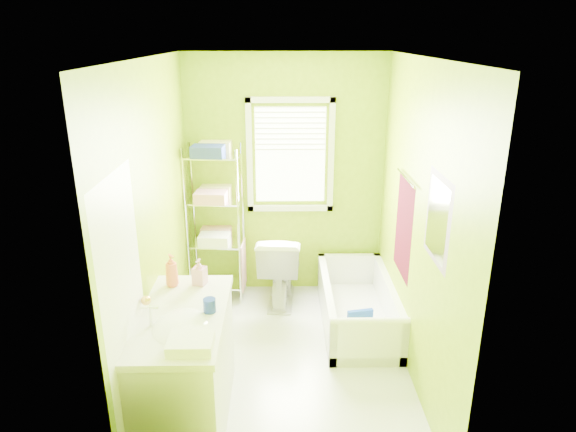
{
  "coord_description": "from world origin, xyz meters",
  "views": [
    {
      "loc": [
        -0.05,
        -3.87,
        2.77
      ],
      "look_at": [
        0.01,
        0.25,
        1.3
      ],
      "focal_mm": 32.0,
      "sensor_mm": 36.0,
      "label": 1
    }
  ],
  "objects_px": {
    "bathtub": "(357,312)",
    "vanity": "(185,365)",
    "wire_shelf_unit": "(216,206)",
    "toilet": "(280,267)"
  },
  "relations": [
    {
      "from": "vanity",
      "to": "wire_shelf_unit",
      "type": "bearing_deg",
      "value": 89.47
    },
    {
      "from": "vanity",
      "to": "toilet",
      "type": "bearing_deg",
      "value": 69.27
    },
    {
      "from": "toilet",
      "to": "vanity",
      "type": "xyz_separation_m",
      "value": [
        -0.69,
        -1.83,
        0.08
      ]
    },
    {
      "from": "bathtub",
      "to": "vanity",
      "type": "relative_size",
      "value": 1.22
    },
    {
      "from": "toilet",
      "to": "vanity",
      "type": "distance_m",
      "value": 1.96
    },
    {
      "from": "wire_shelf_unit",
      "to": "bathtub",
      "type": "bearing_deg",
      "value": -24.44
    },
    {
      "from": "bathtub",
      "to": "wire_shelf_unit",
      "type": "xyz_separation_m",
      "value": [
        -1.44,
        0.66,
        0.9
      ]
    },
    {
      "from": "toilet",
      "to": "wire_shelf_unit",
      "type": "xyz_separation_m",
      "value": [
        -0.67,
        0.13,
        0.65
      ]
    },
    {
      "from": "toilet",
      "to": "wire_shelf_unit",
      "type": "relative_size",
      "value": 0.47
    },
    {
      "from": "vanity",
      "to": "bathtub",
      "type": "bearing_deg",
      "value": 41.82
    }
  ]
}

